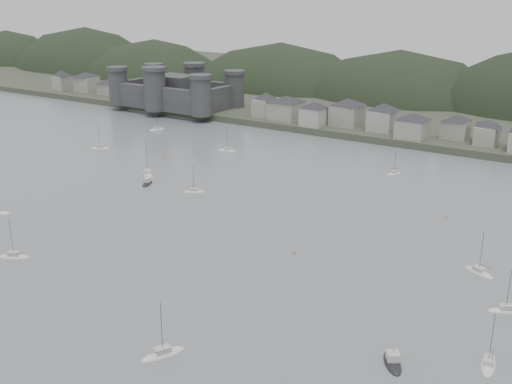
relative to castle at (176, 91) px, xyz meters
The scene contains 8 objects.
ground 216.45m from the castle, 56.28° to the right, with size 900.00×900.00×0.00m, color slate.
far_shore_land 166.61m from the castle, 43.83° to the left, with size 900.00×250.00×3.00m, color #383D2D.
forested_ridge 155.26m from the castle, 35.67° to the left, with size 851.55×103.94×102.57m.
castle is the anchor object (origin of this frame).
moored_fleet 164.44m from the castle, 42.22° to the right, with size 260.53×155.51×13.67m.
motor_launch_near 239.06m from the castle, 40.51° to the right, with size 6.52×7.87×3.83m.
motor_launch_far 127.95m from the castle, 53.82° to the right, with size 5.35×7.61×3.73m.
mooring_buoys 177.77m from the castle, 47.43° to the right, with size 153.55×125.34×0.70m.
Camera 1 is at (91.47, -63.54, 61.57)m, focal length 42.52 mm.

